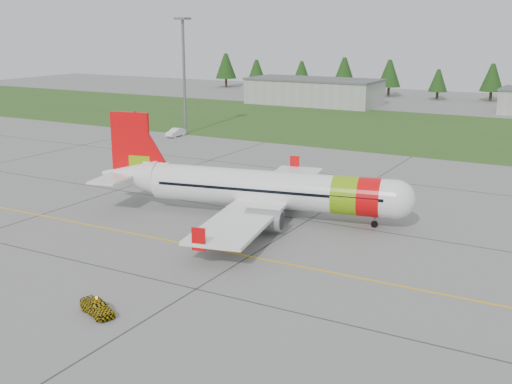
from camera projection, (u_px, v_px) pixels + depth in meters
The scene contains 9 objects.
ground at pixel (95, 265), 52.43m from camera, with size 320.00×320.00×0.00m, color gray.
aircraft at pixel (263, 189), 65.03m from camera, with size 33.32×31.17×10.18m.
follow_me_car at pixel (96, 292), 43.16m from camera, with size 1.31×1.11×3.27m, color gold.
service_van at pixel (175, 124), 112.74m from camera, with size 1.56×1.47×4.47m, color white.
grass_strip at pixel (397, 129), 121.68m from camera, with size 320.00×50.00×0.03m, color #30561E.
taxi_guideline at pixel (156, 238), 59.19m from camera, with size 120.00×0.25×0.02m, color gold.
hangar_west at pixel (314, 92), 158.76m from camera, with size 32.00×14.00×6.00m, color #A8A8A3.
floodlight_mast at pixel (184, 78), 114.02m from camera, with size 0.50×0.50×20.00m, color slate.
treeline at pixel (463, 81), 167.72m from camera, with size 160.00×8.00×10.00m, color #1C3F14, non-canonical shape.
Camera 1 is at (35.56, -36.52, 19.02)m, focal length 45.00 mm.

